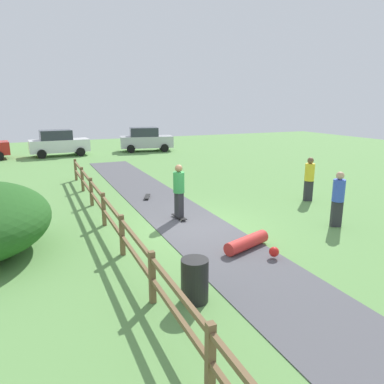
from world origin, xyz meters
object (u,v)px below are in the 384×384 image
(skateboard_loose, at_px, (147,196))
(trash_bin, at_px, (195,280))
(bystander_blue, at_px, (338,196))
(parked_car_silver, at_px, (146,139))
(skater_riding, at_px, (179,189))
(parked_car_white, at_px, (59,143))
(bystander_yellow, at_px, (309,177))
(skater_fallen, at_px, (249,243))

(skateboard_loose, bearing_deg, trash_bin, -100.31)
(bystander_blue, relative_size, parked_car_silver, 0.41)
(skater_riding, relative_size, skateboard_loose, 2.32)
(skater_riding, xyz_separation_m, parked_car_white, (-2.57, 17.71, -0.12))
(skater_riding, height_order, bystander_blue, skater_riding)
(skateboard_loose, distance_m, bystander_yellow, 6.69)
(skater_fallen, bearing_deg, bystander_blue, 8.24)
(bystander_yellow, xyz_separation_m, parked_car_white, (-8.30, 17.57, -0.03))
(skater_riding, bearing_deg, bystander_yellow, 1.34)
(skater_riding, xyz_separation_m, skateboard_loose, (-0.19, 3.11, -0.99))
(parked_car_white, height_order, parked_car_silver, same)
(trash_bin, bearing_deg, skater_fallen, 36.19)
(bystander_blue, distance_m, parked_car_white, 21.59)
(parked_car_white, relative_size, parked_car_silver, 0.96)
(trash_bin, bearing_deg, parked_car_white, 92.27)
(trash_bin, bearing_deg, bystander_yellow, 34.86)
(skater_riding, distance_m, parked_car_silver, 18.21)
(parked_car_white, bearing_deg, bystander_yellow, -64.72)
(skateboard_loose, relative_size, parked_car_silver, 0.18)
(bystander_yellow, height_order, parked_car_silver, parked_car_silver)
(trash_bin, distance_m, skater_fallen, 3.00)
(bystander_blue, bearing_deg, parked_car_silver, 90.55)
(skater_fallen, height_order, parked_car_white, parked_car_white)
(trash_bin, relative_size, skater_fallen, 0.58)
(trash_bin, relative_size, parked_car_silver, 0.20)
(bystander_yellow, bearing_deg, parked_car_white, 115.28)
(skater_riding, height_order, bystander_yellow, skater_riding)
(skater_fallen, distance_m, bystander_yellow, 6.08)
(skater_riding, distance_m, parked_car_white, 17.89)
(trash_bin, xyz_separation_m, parked_car_white, (-0.90, 22.73, 0.51))
(parked_car_white, distance_m, parked_car_silver, 6.75)
(bystander_yellow, bearing_deg, bystander_blue, -115.20)
(trash_bin, distance_m, skateboard_loose, 8.27)
(skateboard_loose, bearing_deg, skater_riding, -86.43)
(skater_riding, xyz_separation_m, bystander_blue, (4.38, -2.73, -0.08))
(bystander_yellow, xyz_separation_m, parked_car_silver, (-1.55, 17.58, -0.03))
(skater_fallen, distance_m, parked_car_white, 21.24)
(skateboard_loose, xyz_separation_m, parked_car_white, (-2.38, 14.60, 0.87))
(skateboard_loose, relative_size, bystander_yellow, 0.46)
(skater_riding, distance_m, skater_fallen, 3.45)
(parked_car_silver, bearing_deg, parked_car_white, -179.89)
(trash_bin, bearing_deg, skateboard_loose, 79.69)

